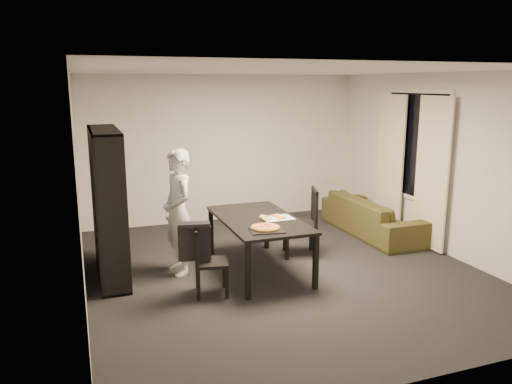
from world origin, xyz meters
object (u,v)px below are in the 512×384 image
object	(u,v)px
chair_left	(204,257)
sofa	(373,216)
baking_tray	(267,230)
chair_right	(306,218)
pepperoni_pizza	(265,227)
bookshelf	(108,204)
person	(178,212)
dining_table	(259,223)

from	to	relation	value
chair_left	sofa	size ratio (longest dim) A/B	0.39
baking_tray	sofa	bearing A→B (deg)	30.95
chair_left	chair_right	size ratio (longest dim) A/B	0.83
chair_left	pepperoni_pizza	size ratio (longest dim) A/B	2.33
chair_right	baking_tray	xyz separation A→B (m)	(-0.96, -0.90, 0.16)
chair_right	pepperoni_pizza	xyz separation A→B (m)	(-0.96, -0.85, 0.18)
bookshelf	pepperoni_pizza	bearing A→B (deg)	-30.19
chair_left	baking_tray	xyz separation A→B (m)	(0.76, -0.06, 0.26)
chair_left	sofa	xyz separation A→B (m)	(3.21, 1.42, -0.16)
pepperoni_pizza	sofa	world-z (taller)	pepperoni_pizza
baking_tray	sofa	xyz separation A→B (m)	(2.45, 1.47, -0.42)
person	sofa	size ratio (longest dim) A/B	0.78
bookshelf	dining_table	world-z (taller)	bookshelf
bookshelf	baking_tray	xyz separation A→B (m)	(1.75, -1.06, -0.22)
dining_table	chair_left	distance (m)	1.02
dining_table	pepperoni_pizza	size ratio (longest dim) A/B	4.94
bookshelf	pepperoni_pizza	world-z (taller)	bookshelf
bookshelf	pepperoni_pizza	distance (m)	2.03
chair_left	pepperoni_pizza	bearing A→B (deg)	-79.51
chair_right	chair_left	bearing A→B (deg)	-45.48
bookshelf	person	xyz separation A→B (m)	(0.85, -0.22, -0.13)
dining_table	baking_tray	size ratio (longest dim) A/B	4.32
chair_right	bookshelf	bearing A→B (deg)	-75.10
bookshelf	chair_left	distance (m)	1.49
dining_table	chair_left	size ratio (longest dim) A/B	2.12
chair_right	sofa	bearing A→B (deg)	129.49
bookshelf	baking_tray	size ratio (longest dim) A/B	4.75
person	baking_tray	world-z (taller)	person
person	pepperoni_pizza	size ratio (longest dim) A/B	4.68
person	pepperoni_pizza	bearing A→B (deg)	38.17
chair_left	baking_tray	distance (m)	0.80
chair_left	pepperoni_pizza	xyz separation A→B (m)	(0.76, -0.01, 0.28)
person	sofa	distance (m)	3.45
sofa	chair_left	bearing A→B (deg)	113.79
dining_table	sofa	distance (m)	2.54
baking_tray	pepperoni_pizza	bearing A→B (deg)	89.32
bookshelf	chair_left	bearing A→B (deg)	-45.56
dining_table	chair_right	size ratio (longest dim) A/B	1.75
chair_left	sofa	distance (m)	3.51
dining_table	pepperoni_pizza	bearing A→B (deg)	-101.31
bookshelf	person	size ratio (longest dim) A/B	1.16
bookshelf	chair_right	distance (m)	2.74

